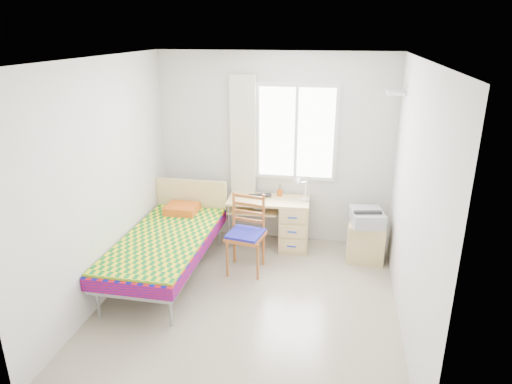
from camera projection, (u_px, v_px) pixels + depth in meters
floor at (249, 302)px, 5.06m from camera, size 3.50×3.50×0.00m
ceiling at (248, 59)px, 4.18m from camera, size 3.50×3.50×0.00m
wall_back at (274, 150)px, 6.24m from camera, size 3.20×0.00×3.20m
wall_left at (103, 183)px, 4.90m from camera, size 0.00×3.50×3.50m
wall_right at (413, 203)px, 4.34m from camera, size 0.00×3.50×3.50m
window at (296, 133)px, 6.08m from camera, size 1.10×0.04×1.30m
curtain at (243, 139)px, 6.20m from camera, size 0.35×0.05×1.70m
floating_shelf at (396, 93)px, 5.37m from camera, size 0.20×0.32×0.03m
bed at (168, 241)px, 5.52m from camera, size 1.00×2.11×0.91m
desk at (289, 222)px, 6.21m from camera, size 1.12×0.56×0.69m
chair at (247, 229)px, 5.59m from camera, size 0.48×0.48×0.97m
cabinet at (366, 241)px, 5.93m from camera, size 0.50×0.45×0.51m
printer at (367, 217)px, 5.79m from camera, size 0.46×0.51×0.19m
laptop at (261, 197)px, 6.21m from camera, size 0.36×0.29×0.02m
pen_cup at (280, 192)px, 6.27m from camera, size 0.09×0.09×0.09m
task_lamp at (300, 187)px, 5.93m from camera, size 0.22×0.31×0.38m
book at (254, 206)px, 6.19m from camera, size 0.17×0.22×0.02m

